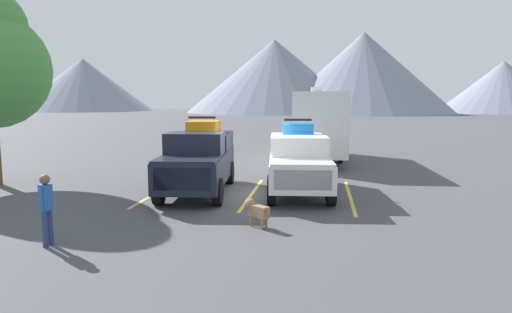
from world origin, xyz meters
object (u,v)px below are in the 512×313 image
object	(u,v)px
person_a	(46,205)
dog	(255,209)
pickup_truck_b	(298,159)
camper_trailer_a	(317,122)
pickup_truck_a	(199,158)

from	to	relation	value
person_a	dog	bearing A→B (deg)	27.03
pickup_truck_b	camper_trailer_a	world-z (taller)	camper_trailer_a
camper_trailer_a	person_a	xyz separation A→B (m)	(-5.93, -15.35, -1.13)
camper_trailer_a	person_a	world-z (taller)	camper_trailer_a
dog	person_a	bearing A→B (deg)	-152.97
pickup_truck_a	pickup_truck_b	world-z (taller)	pickup_truck_a
pickup_truck_b	dog	size ratio (longest dim) A/B	7.22
pickup_truck_a	dog	world-z (taller)	pickup_truck_a
pickup_truck_a	person_a	xyz separation A→B (m)	(-1.82, -6.40, -0.27)
camper_trailer_a	pickup_truck_b	bearing A→B (deg)	-93.84
camper_trailer_a	dog	distance (m)	13.27
pickup_truck_a	pickup_truck_b	xyz separation A→B (m)	(3.54, 0.47, -0.03)
camper_trailer_a	person_a	size ratio (longest dim) A/B	5.32
pickup_truck_a	camper_trailer_a	distance (m)	9.89
pickup_truck_b	camper_trailer_a	distance (m)	8.55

